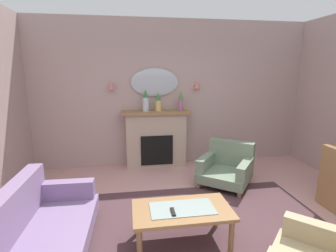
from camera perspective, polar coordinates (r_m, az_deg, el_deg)
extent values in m
cube|color=#C6938E|center=(3.32, 9.88, -24.90)|extent=(6.59, 6.38, 0.10)
cube|color=#B29993|center=(5.33, 1.00, 7.16)|extent=(6.59, 0.10, 2.94)
cube|color=#4C3338|center=(3.44, 8.77, -22.21)|extent=(3.20, 2.40, 0.01)
cube|color=tan|center=(5.23, -2.68, -3.19)|extent=(1.20, 0.28, 1.10)
cube|color=black|center=(5.19, -2.54, -5.29)|extent=(0.64, 0.12, 0.60)
cube|color=olive|center=(5.09, -2.72, 3.06)|extent=(1.36, 0.36, 0.06)
cylinder|color=silver|center=(5.03, -4.98, 4.81)|extent=(0.12, 0.12, 0.27)
cone|color=#38753D|center=(5.01, -5.03, 7.24)|extent=(0.10, 0.10, 0.16)
cylinder|color=tan|center=(5.06, -2.14, 4.53)|extent=(0.12, 0.12, 0.21)
cone|color=#38753D|center=(5.04, -2.16, 6.60)|extent=(0.10, 0.10, 0.16)
cylinder|color=#9E6084|center=(5.13, 2.87, 4.79)|extent=(0.09, 0.09, 0.24)
cone|color=#4C8447|center=(5.11, 2.90, 6.99)|extent=(0.10, 0.10, 0.16)
ellipsoid|color=#B2BCC6|center=(5.18, -2.97, 9.67)|extent=(0.96, 0.06, 0.56)
cone|color=#D17066|center=(5.11, -12.53, 8.80)|extent=(0.14, 0.14, 0.14)
cone|color=#D17066|center=(5.29, 6.41, 9.12)|extent=(0.14, 0.14, 0.14)
cube|color=olive|center=(3.01, 3.17, -18.22)|extent=(1.10, 0.60, 0.04)
cube|color=#8C9E99|center=(2.99, 3.17, -17.82)|extent=(0.72, 0.36, 0.01)
cylinder|color=olive|center=(2.88, -6.36, -25.09)|extent=(0.06, 0.06, 0.40)
cylinder|color=olive|center=(3.06, 13.92, -22.84)|extent=(0.06, 0.06, 0.40)
cylinder|color=olive|center=(3.28, -6.78, -20.01)|extent=(0.06, 0.06, 0.40)
cylinder|color=olive|center=(3.44, 10.69, -18.46)|extent=(0.06, 0.06, 0.40)
cube|color=black|center=(2.91, 1.11, -18.61)|extent=(0.04, 0.16, 0.02)
cube|color=gray|center=(3.20, -25.30, -22.35)|extent=(0.88, 1.72, 0.18)
cube|color=gray|center=(3.15, -32.20, -16.63)|extent=(0.22, 1.70, 0.48)
cube|color=gray|center=(3.74, -22.00, -13.04)|extent=(0.76, 0.18, 0.24)
cylinder|color=olive|center=(3.83, -16.41, -17.96)|extent=(0.07, 0.07, 0.10)
cylinder|color=olive|center=(3.99, -26.58, -17.49)|extent=(0.07, 0.07, 0.10)
cube|color=gray|center=(4.60, 12.51, -10.60)|extent=(1.12, 1.12, 0.16)
cube|color=gray|center=(4.80, 13.89, -5.80)|extent=(0.73, 0.62, 0.45)
cube|color=gray|center=(4.63, 8.57, -7.76)|extent=(0.56, 0.65, 0.22)
cube|color=gray|center=(4.45, 16.86, -8.99)|extent=(0.56, 0.65, 0.22)
cylinder|color=olive|center=(4.46, 6.83, -12.97)|extent=(0.06, 0.06, 0.10)
cylinder|color=olive|center=(4.28, 15.54, -14.51)|extent=(0.06, 0.06, 0.10)
cylinder|color=olive|center=(5.04, 9.86, -9.99)|extent=(0.06, 0.06, 0.10)
cylinder|color=olive|center=(4.88, 17.53, -11.17)|extent=(0.06, 0.06, 0.10)
cube|color=tan|center=(3.11, 31.29, -20.06)|extent=(0.61, 0.60, 0.22)
cylinder|color=olive|center=(3.31, 24.23, -23.87)|extent=(0.06, 0.06, 0.10)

